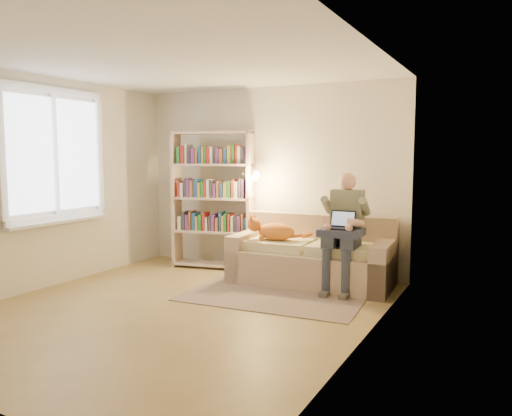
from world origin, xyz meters
The scene contains 13 objects.
floor centered at (0.00, 0.00, 0.00)m, with size 4.50×4.50×0.00m, color olive.
ceiling centered at (0.00, 0.00, 2.60)m, with size 4.00×4.50×0.02m, color white.
wall_left centered at (-2.00, 0.00, 1.30)m, with size 0.02×4.50×2.60m, color silver.
wall_right centered at (2.00, 0.00, 1.30)m, with size 0.02×4.50×2.60m, color silver.
wall_back centered at (0.00, 2.25, 1.30)m, with size 4.00×0.02×2.60m, color silver.
window centered at (-1.95, 0.20, 1.38)m, with size 0.12×1.52×1.69m.
sofa centered at (0.87, 1.74, 0.31)m, with size 2.08×1.02×0.86m.
person centered at (1.33, 1.61, 0.81)m, with size 0.42×0.64×1.43m.
cat centered at (0.38, 1.59, 0.67)m, with size 0.76×0.30×0.28m.
blanket centered at (1.32, 1.48, 0.73)m, with size 0.50×0.41×0.09m, color #272C44.
laptop centered at (1.32, 1.49, 0.83)m, with size 0.31×0.28×0.25m.
bookshelf centered at (-0.73, 1.90, 1.10)m, with size 1.36×0.54×1.99m.
rug centered at (0.70, 0.93, 0.01)m, with size 2.06×1.22×0.01m, color gray.
Camera 1 is at (3.16, -4.17, 1.64)m, focal length 35.00 mm.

